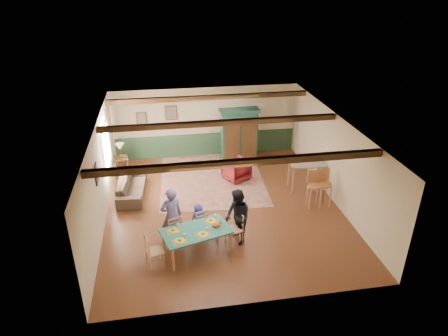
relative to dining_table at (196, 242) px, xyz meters
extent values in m
plane|color=#502716|center=(1.03, 2.08, -0.35)|extent=(8.00, 8.00, 0.00)
cube|color=beige|center=(1.03, 6.08, 1.00)|extent=(7.00, 0.02, 2.70)
cube|color=beige|center=(-2.47, 2.08, 1.00)|extent=(0.02, 8.00, 2.70)
cube|color=beige|center=(4.53, 2.08, 1.00)|extent=(0.02, 8.00, 2.70)
cube|color=silver|center=(1.03, 2.08, 2.35)|extent=(7.00, 8.00, 0.02)
cube|color=#1F3A24|center=(1.03, 6.06, 0.10)|extent=(6.95, 0.03, 0.90)
cube|color=black|center=(1.03, -0.22, 2.26)|extent=(6.95, 0.16, 0.16)
cube|color=black|center=(1.03, 2.48, 2.26)|extent=(6.95, 0.16, 0.16)
cube|color=black|center=(1.03, 5.08, 2.26)|extent=(6.95, 0.16, 0.16)
imported|color=#6C5B9D|center=(-0.57, 0.62, 0.46)|extent=(0.67, 0.53, 1.62)
imported|color=black|center=(1.13, 0.32, 0.42)|extent=(0.77, 0.88, 1.55)
imported|color=#2935A4|center=(0.15, 0.82, 0.12)|extent=(0.52, 0.41, 0.94)
cube|color=tan|center=(0.95, 4.00, -0.35)|extent=(3.74, 4.36, 0.01)
cube|color=#122E24|center=(2.17, 5.34, 0.67)|extent=(1.47, 0.63, 2.05)
imported|color=#511017|center=(1.79, 3.87, 0.02)|extent=(1.06, 1.07, 0.73)
imported|color=#3F3327|center=(-1.75, 3.33, -0.06)|extent=(0.93, 2.05, 0.59)
camera|label=1|loc=(-0.66, -8.26, 6.18)|focal=32.00mm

